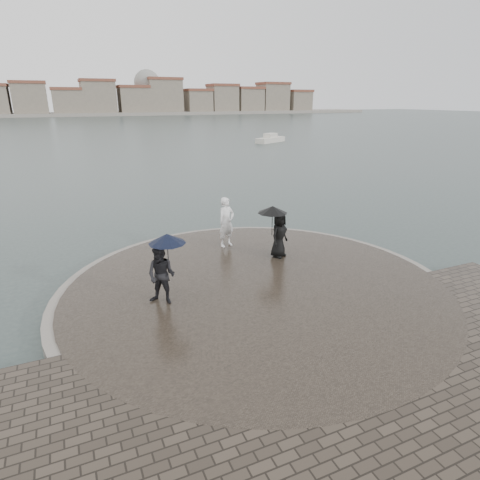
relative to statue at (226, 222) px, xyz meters
name	(u,v)px	position (x,y,z in m)	size (l,w,h in m)	color
ground	(319,355)	(-0.49, -7.21, -1.35)	(400.00, 400.00, 0.00)	#2B3835
kerb_ring	(256,290)	(-0.49, -3.71, -1.19)	(12.50, 12.50, 0.32)	gray
quay_tip	(256,290)	(-0.49, -3.71, -1.17)	(11.90, 11.90, 0.36)	#2D261E
statue	(226,222)	(0.00, 0.00, 0.00)	(0.72, 0.48, 1.98)	white
visitor_left	(163,266)	(-3.43, -3.65, 0.13)	(1.31, 1.15, 2.04)	black
visitor_right	(277,228)	(1.27, -1.83, 0.14)	(1.29, 1.09, 1.95)	black
far_skyline	(48,100)	(-6.78, 153.49, 4.26)	(260.00, 20.00, 37.00)	gray
boats	(155,154)	(3.81, 29.73, -0.97)	(42.95, 22.72, 1.50)	silver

